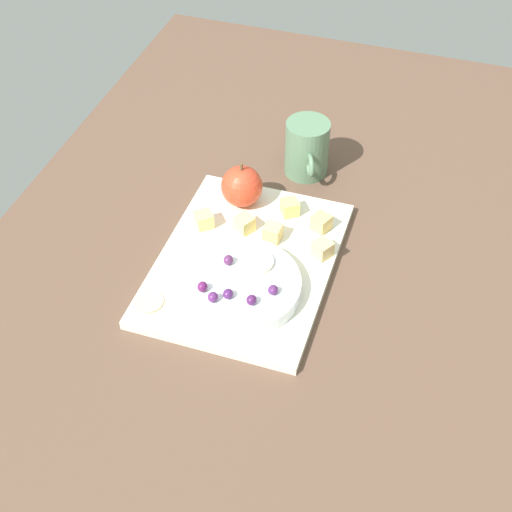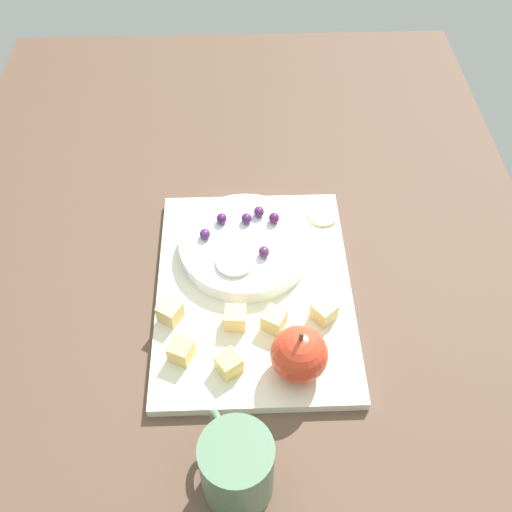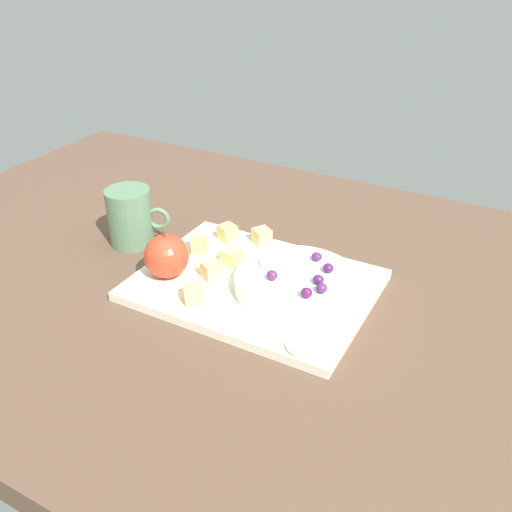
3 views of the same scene
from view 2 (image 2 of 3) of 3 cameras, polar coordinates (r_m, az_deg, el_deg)
name	(u,v)px [view 2 (image 2 of 3)]	position (r cm, az deg, el deg)	size (l,w,h in cm)	color
table	(236,319)	(79.80, -1.92, -6.11)	(138.63, 88.43, 3.88)	brown
platter	(254,291)	(79.18, -0.18, -3.36)	(34.53, 25.79, 1.44)	silver
serving_dish	(245,246)	(81.73, -1.06, 1.01)	(18.23, 18.23, 2.24)	white
apple_whole	(299,355)	(69.19, 4.20, -9.48)	(6.79, 6.79, 6.79)	red
apple_stem	(301,336)	(65.79, 4.40, -7.73)	(0.50, 0.50, 1.20)	brown
cheese_cube_0	(274,320)	(74.09, 1.75, -6.19)	(2.60, 2.60, 2.60)	#E5CF79
cheese_cube_1	(181,351)	(72.25, -7.25, -9.10)	(2.60, 2.60, 2.60)	#F1C96B
cheese_cube_2	(324,312)	(75.25, 6.59, -5.36)	(2.60, 2.60, 2.60)	#E2CC75
cheese_cube_3	(170,312)	(75.49, -8.31, -5.39)	(2.60, 2.60, 2.60)	#E1C17A
cheese_cube_4	(237,318)	(74.26, -1.88, -6.00)	(2.60, 2.60, 2.60)	#F2CB79
cheese_cube_5	(229,364)	(70.88, -2.66, -10.38)	(2.60, 2.60, 2.60)	#F1D269
cracker_0	(323,216)	(87.35, 6.46, 3.87)	(4.29, 4.29, 0.40)	#D2B98A
grape_0	(205,234)	(81.06, -4.96, 2.13)	(1.61, 1.45, 1.32)	#4E225A
grape_1	(264,252)	(78.56, 0.77, 0.41)	(1.61, 1.45, 1.48)	#562752
grape_2	(259,212)	(83.58, 0.29, 4.32)	(1.61, 1.45, 1.45)	#54235D
grape_3	(247,218)	(82.70, -0.92, 3.65)	(1.61, 1.45, 1.38)	#471F57
grape_4	(222,219)	(82.79, -3.34, 3.63)	(1.61, 1.45, 1.43)	#481B4F
grape_5	(274,218)	(82.71, 1.76, 3.69)	(1.61, 1.45, 1.50)	#591A50
apple_slice_0	(237,262)	(78.02, -1.88, -0.60)	(5.00, 5.00, 0.60)	beige
cup	(239,468)	(63.32, -1.64, -19.78)	(10.27, 7.53, 9.92)	#56795A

